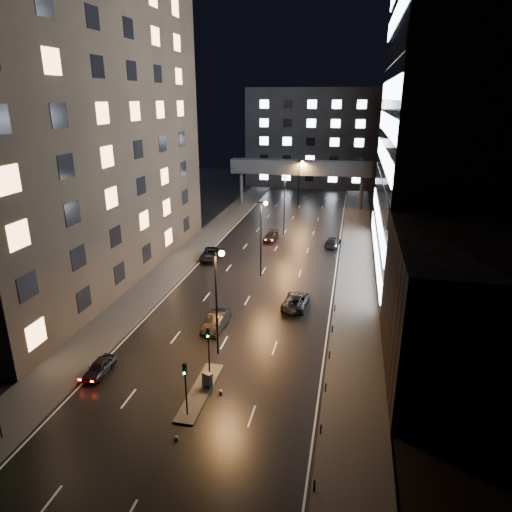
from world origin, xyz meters
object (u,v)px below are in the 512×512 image
object	(u,v)px
car_away_a	(99,367)
car_toward_b	(333,242)
car_away_c	(211,254)
utility_cabinet	(207,380)
car_toward_a	(296,301)
car_away_b	(216,321)
car_away_d	(271,237)

from	to	relation	value
car_away_a	car_toward_b	xyz separation A→B (m)	(17.69, 40.46, 0.09)
car_away_c	car_toward_b	xyz separation A→B (m)	(17.24, 10.08, -0.04)
utility_cabinet	car_toward_a	bearing A→B (deg)	95.20
car_away_b	car_toward_a	xyz separation A→B (m)	(7.35, 6.84, -0.04)
car_away_a	utility_cabinet	distance (m)	9.70
car_away_d	car_toward_a	bearing A→B (deg)	-69.59
car_away_a	utility_cabinet	world-z (taller)	utility_cabinet
car_away_c	car_toward_b	bearing A→B (deg)	23.69
car_away_c	utility_cabinet	bearing A→B (deg)	-79.66
car_away_c	car_away_d	distance (m)	13.03
car_away_c	car_toward_a	xyz separation A→B (m)	(14.35, -13.56, -0.01)
car_away_b	car_away_c	world-z (taller)	car_away_b
car_away_b	car_toward_a	world-z (taller)	car_away_b
car_toward_a	utility_cabinet	distance (m)	17.55
car_away_a	car_away_d	xyz separation A→B (m)	(7.50, 41.33, 0.04)
car_away_a	car_toward_b	world-z (taller)	car_toward_b
car_away_b	car_toward_b	xyz separation A→B (m)	(10.25, 30.47, -0.07)
car_away_b	car_away_c	distance (m)	21.56
car_toward_a	car_toward_b	distance (m)	23.81
car_away_c	car_away_d	world-z (taller)	car_away_c
car_away_d	utility_cabinet	xyz separation A→B (m)	(2.20, -41.31, 0.10)
car_away_a	car_away_b	bearing A→B (deg)	53.34
car_toward_a	car_toward_b	bearing A→B (deg)	-93.25
car_away_b	car_toward_a	bearing A→B (deg)	46.70
car_away_d	utility_cabinet	distance (m)	41.37
car_away_b	car_away_d	bearing A→B (deg)	93.69
car_away_c	car_toward_a	bearing A→B (deg)	-49.99
car_toward_a	car_toward_b	xyz separation A→B (m)	(2.89, 23.64, -0.03)
car_away_b	utility_cabinet	bearing A→B (deg)	-73.47
car_away_c	utility_cabinet	distance (m)	31.73
car_toward_b	utility_cabinet	size ratio (longest dim) A/B	4.03
car_away_c	car_away_a	bearing A→B (deg)	-97.46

